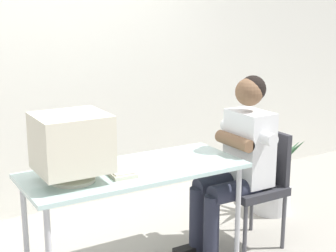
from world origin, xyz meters
The scene contains 7 objects.
wall_back centered at (0.30, 1.40, 1.50)m, with size 8.00×0.10×3.00m, color silver.
desk centered at (0.00, 0.00, 0.68)m, with size 1.44×0.60×0.75m.
crt_monitor centered at (-0.42, -0.03, 0.98)m, with size 0.42×0.38×0.41m.
keyboard centered at (-0.13, 0.03, 0.76)m, with size 0.18×0.42×0.03m.
office_chair centered at (0.99, -0.05, 0.50)m, with size 0.42×0.42×0.87m.
person_seated centered at (0.80, -0.05, 0.70)m, with size 0.68×0.54×1.29m.
potted_plant centered at (1.50, 0.34, 0.29)m, with size 0.66×0.57×0.70m.
Camera 1 is at (-1.40, -2.78, 1.77)m, focal length 54.29 mm.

